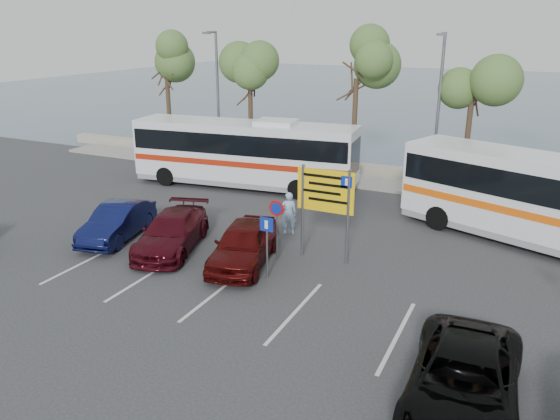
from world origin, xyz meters
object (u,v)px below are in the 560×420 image
at_px(street_lamp_left, 217,93).
at_px(direction_sign, 325,198).
at_px(coach_bus_left, 245,156).
at_px(coach_bus_right, 558,207).
at_px(car_red, 244,244).
at_px(car_maroon, 172,232).
at_px(suv_black, 463,382).
at_px(pedestrian_near, 289,213).
at_px(street_lamp_right, 438,106).
at_px(car_blue, 117,222).

xyz_separation_m(street_lamp_left, direction_sign, (11.00, -10.32, -2.17)).
relative_size(street_lamp_left, coach_bus_left, 0.65).
xyz_separation_m(street_lamp_left, coach_bus_right, (18.80, -5.57, -2.81)).
relative_size(direction_sign, car_red, 0.77).
bearing_deg(car_maroon, suv_black, -39.92).
bearing_deg(direction_sign, pedestrian_near, 142.13).
distance_m(car_maroon, pedestrian_near, 4.93).
bearing_deg(coach_bus_right, pedestrian_near, -163.75).
distance_m(street_lamp_right, suv_black, 17.90).
xyz_separation_m(street_lamp_right, coach_bus_left, (-9.50, -3.02, -2.84)).
distance_m(direction_sign, car_red, 3.45).
bearing_deg(pedestrian_near, street_lamp_right, -145.14).
bearing_deg(suv_black, pedestrian_near, 131.75).
xyz_separation_m(coach_bus_left, coach_bus_right, (15.30, -2.55, 0.03)).
distance_m(coach_bus_left, suv_black, 19.48).
relative_size(car_blue, car_red, 0.94).
bearing_deg(street_lamp_left, coach_bus_left, -40.78).
xyz_separation_m(street_lamp_right, suv_black, (4.00, -17.02, -3.86)).
bearing_deg(car_maroon, street_lamp_left, 96.57).
height_order(street_lamp_left, street_lamp_right, same).
distance_m(street_lamp_left, coach_bus_right, 19.81).
height_order(coach_bus_right, car_blue, coach_bus_right).
height_order(car_blue, car_red, car_red).
bearing_deg(street_lamp_left, car_maroon, -66.51).
xyz_separation_m(car_blue, pedestrian_near, (6.23, 3.50, 0.21)).
bearing_deg(coach_bus_right, car_red, -148.01).
height_order(coach_bus_right, car_maroon, coach_bus_right).
xyz_separation_m(street_lamp_left, pedestrian_near, (8.69, -8.52, -3.67)).
height_order(street_lamp_right, pedestrian_near, street_lamp_right).
bearing_deg(car_maroon, car_blue, 163.08).
bearing_deg(coach_bus_left, pedestrian_near, -46.68).
xyz_separation_m(coach_bus_right, car_red, (-10.32, -6.45, -1.00)).
relative_size(direction_sign, pedestrian_near, 1.94).
relative_size(coach_bus_right, car_maroon, 2.55).
bearing_deg(car_maroon, car_red, -16.92).
relative_size(direction_sign, suv_black, 0.68).
bearing_deg(pedestrian_near, direction_sign, 113.85).
bearing_deg(car_red, direction_sign, 21.06).
height_order(street_lamp_left, car_red, street_lamp_left).
distance_m(street_lamp_right, coach_bus_right, 8.52).
bearing_deg(street_lamp_right, suv_black, -76.77).
relative_size(street_lamp_left, direction_sign, 2.23).
bearing_deg(car_blue, pedestrian_near, 16.37).
xyz_separation_m(suv_black, pedestrian_near, (-8.31, 8.50, 0.19)).
relative_size(street_lamp_right, car_blue, 1.84).
bearing_deg(car_blue, direction_sign, -1.73).
distance_m(coach_bus_left, car_maroon, 9.22).
relative_size(car_maroon, car_red, 1.06).
bearing_deg(car_blue, street_lamp_right, 35.78).
bearing_deg(direction_sign, car_blue, -168.77).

